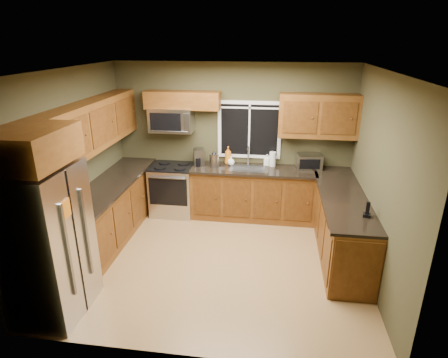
% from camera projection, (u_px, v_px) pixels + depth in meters
% --- Properties ---
extents(floor, '(4.20, 4.20, 0.00)m').
position_uv_depth(floor, '(217.00, 260.00, 5.53)').
color(floor, olive).
rests_on(floor, ground).
extents(ceiling, '(4.20, 4.20, 0.00)m').
position_uv_depth(ceiling, '(216.00, 70.00, 4.57)').
color(ceiling, white).
rests_on(ceiling, back_wall).
extents(back_wall, '(4.20, 0.00, 4.20)m').
position_uv_depth(back_wall, '(232.00, 140.00, 6.71)').
color(back_wall, '#3C3922').
rests_on(back_wall, ground).
extents(front_wall, '(4.20, 0.00, 4.20)m').
position_uv_depth(front_wall, '(186.00, 242.00, 3.38)').
color(front_wall, '#3C3922').
rests_on(front_wall, ground).
extents(left_wall, '(0.00, 3.60, 3.60)m').
position_uv_depth(left_wall, '(71.00, 167.00, 5.32)').
color(left_wall, '#3C3922').
rests_on(left_wall, ground).
extents(right_wall, '(0.00, 3.60, 3.60)m').
position_uv_depth(right_wall, '(379.00, 182.00, 4.77)').
color(right_wall, '#3C3922').
rests_on(right_wall, ground).
extents(window, '(1.12, 0.03, 1.02)m').
position_uv_depth(window, '(249.00, 130.00, 6.59)').
color(window, white).
rests_on(window, back_wall).
extents(base_cabinets_left, '(0.60, 2.65, 0.90)m').
position_uv_depth(base_cabinets_left, '(112.00, 211.00, 6.04)').
color(base_cabinets_left, brown).
rests_on(base_cabinets_left, ground).
extents(countertop_left, '(0.65, 2.65, 0.04)m').
position_uv_depth(countertop_left, '(110.00, 184.00, 5.87)').
color(countertop_left, black).
rests_on(countertop_left, base_cabinets_left).
extents(base_cabinets_back, '(2.17, 0.60, 0.90)m').
position_uv_depth(base_cabinets_back, '(253.00, 194.00, 6.70)').
color(base_cabinets_back, brown).
rests_on(base_cabinets_back, ground).
extents(countertop_back, '(2.17, 0.65, 0.04)m').
position_uv_depth(countertop_back, '(254.00, 170.00, 6.51)').
color(countertop_back, black).
rests_on(countertop_back, base_cabinets_back).
extents(base_cabinets_peninsula, '(0.60, 2.52, 0.90)m').
position_uv_depth(base_cabinets_peninsula, '(341.00, 224.00, 5.63)').
color(base_cabinets_peninsula, brown).
rests_on(base_cabinets_peninsula, ground).
extents(countertop_peninsula, '(0.65, 2.50, 0.04)m').
position_uv_depth(countertop_peninsula, '(342.00, 195.00, 5.48)').
color(countertop_peninsula, black).
rests_on(countertop_peninsula, base_cabinets_peninsula).
extents(upper_cabinets_left, '(0.33, 2.65, 0.72)m').
position_uv_depth(upper_cabinets_left, '(93.00, 125.00, 5.56)').
color(upper_cabinets_left, brown).
rests_on(upper_cabinets_left, left_wall).
extents(upper_cabinets_back_left, '(1.30, 0.33, 0.30)m').
position_uv_depth(upper_cabinets_back_left, '(182.00, 100.00, 6.41)').
color(upper_cabinets_back_left, brown).
rests_on(upper_cabinets_back_left, back_wall).
extents(upper_cabinets_back_right, '(1.30, 0.33, 0.72)m').
position_uv_depth(upper_cabinets_back_right, '(318.00, 116.00, 6.19)').
color(upper_cabinets_back_right, brown).
rests_on(upper_cabinets_back_right, back_wall).
extents(upper_cabinet_over_fridge, '(0.72, 0.90, 0.38)m').
position_uv_depth(upper_cabinet_over_fridge, '(29.00, 147.00, 3.83)').
color(upper_cabinet_over_fridge, brown).
rests_on(upper_cabinet_over_fridge, left_wall).
extents(refrigerator, '(0.74, 0.90, 1.80)m').
position_uv_depth(refrigerator, '(47.00, 243.00, 4.23)').
color(refrigerator, '#B7B7BC').
rests_on(refrigerator, ground).
extents(range, '(0.76, 0.69, 0.94)m').
position_uv_depth(range, '(173.00, 189.00, 6.86)').
color(range, '#B7B7BC').
rests_on(range, ground).
extents(microwave, '(0.76, 0.41, 0.42)m').
position_uv_depth(microwave, '(172.00, 120.00, 6.53)').
color(microwave, '#B7B7BC').
rests_on(microwave, back_wall).
extents(sink, '(0.60, 0.42, 0.36)m').
position_uv_depth(sink, '(247.00, 167.00, 6.53)').
color(sink, slate).
rests_on(sink, countertop_back).
extents(toaster_oven, '(0.44, 0.37, 0.25)m').
position_uv_depth(toaster_oven, '(309.00, 161.00, 6.47)').
color(toaster_oven, '#B7B7BC').
rests_on(toaster_oven, countertop_back).
extents(coffee_maker, '(0.23, 0.28, 0.29)m').
position_uv_depth(coffee_maker, '(199.00, 158.00, 6.64)').
color(coffee_maker, slate).
rests_on(coffee_maker, countertop_back).
extents(kettle, '(0.21, 0.21, 0.30)m').
position_uv_depth(kettle, '(214.00, 160.00, 6.53)').
color(kettle, '#B7B7BC').
rests_on(kettle, countertop_back).
extents(paper_towel_roll, '(0.13, 0.13, 0.28)m').
position_uv_depth(paper_towel_roll, '(273.00, 159.00, 6.59)').
color(paper_towel_roll, white).
rests_on(paper_towel_roll, countertop_back).
extents(soap_bottle_a, '(0.13, 0.13, 0.32)m').
position_uv_depth(soap_bottle_a, '(228.00, 155.00, 6.70)').
color(soap_bottle_a, orange).
rests_on(soap_bottle_a, countertop_back).
extents(soap_bottle_b, '(0.11, 0.11, 0.20)m').
position_uv_depth(soap_bottle_b, '(267.00, 160.00, 6.65)').
color(soap_bottle_b, white).
rests_on(soap_bottle_b, countertop_back).
extents(soap_bottle_c, '(0.16, 0.16, 0.16)m').
position_uv_depth(soap_bottle_c, '(231.00, 161.00, 6.66)').
color(soap_bottle_c, white).
rests_on(soap_bottle_c, countertop_back).
extents(cordless_phone, '(0.11, 0.11, 0.20)m').
position_uv_depth(cordless_phone, '(367.00, 212.00, 4.74)').
color(cordless_phone, black).
rests_on(cordless_phone, countertop_peninsula).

